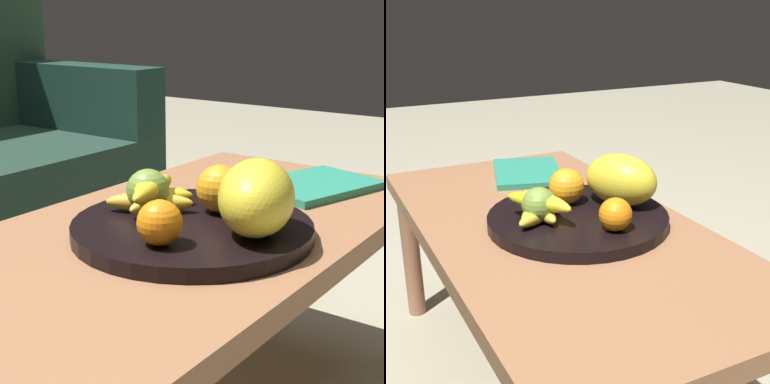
% 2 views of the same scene
% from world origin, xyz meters
% --- Properties ---
extents(coffee_table, '(1.11, 0.56, 0.44)m').
position_xyz_m(coffee_table, '(0.00, 0.00, 0.39)').
color(coffee_table, '#966342').
rests_on(coffee_table, ground_plane).
extents(fruit_bowl, '(0.40, 0.40, 0.03)m').
position_xyz_m(fruit_bowl, '(-0.02, -0.04, 0.45)').
color(fruit_bowl, black).
rests_on(fruit_bowl, coffee_table).
extents(melon_large_front, '(0.21, 0.18, 0.12)m').
position_xyz_m(melon_large_front, '(-0.01, -0.15, 0.52)').
color(melon_large_front, yellow).
rests_on(melon_large_front, fruit_bowl).
extents(orange_front, '(0.07, 0.07, 0.07)m').
position_xyz_m(orange_front, '(-0.13, -0.06, 0.49)').
color(orange_front, orange).
rests_on(orange_front, fruit_bowl).
extents(orange_left, '(0.08, 0.08, 0.08)m').
position_xyz_m(orange_left, '(0.05, -0.05, 0.50)').
color(orange_left, orange).
rests_on(orange_left, fruit_bowl).
extents(apple_front, '(0.07, 0.07, 0.07)m').
position_xyz_m(apple_front, '(-0.02, 0.05, 0.50)').
color(apple_front, olive).
rests_on(apple_front, fruit_bowl).
extents(banana_bunch, '(0.17, 0.15, 0.06)m').
position_xyz_m(banana_bunch, '(-0.01, 0.05, 0.49)').
color(banana_bunch, yellow).
rests_on(banana_bunch, fruit_bowl).
extents(magazine, '(0.29, 0.25, 0.02)m').
position_xyz_m(magazine, '(0.36, -0.08, 0.44)').
color(magazine, '#2A876B').
rests_on(magazine, coffee_table).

